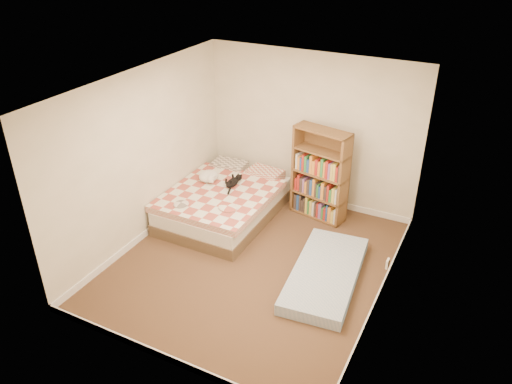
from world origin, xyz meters
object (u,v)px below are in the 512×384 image
at_px(floor_mattress, 325,274).
at_px(white_dog, 209,176).
at_px(black_cat, 233,182).
at_px(bed, 226,201).
at_px(bookshelf, 320,185).

bearing_deg(floor_mattress, white_dog, 152.77).
bearing_deg(black_cat, floor_mattress, -22.15).
xyz_separation_m(bed, floor_mattress, (1.99, -0.82, -0.17)).
relative_size(bed, black_cat, 3.74).
distance_m(black_cat, white_dog, 0.42).
height_order(bed, white_dog, white_dog).
bearing_deg(bookshelf, white_dog, -148.47).
distance_m(bed, floor_mattress, 2.16).
relative_size(bed, floor_mattress, 1.15).
bearing_deg(bookshelf, floor_mattress, -54.10).
bearing_deg(bed, bookshelf, 27.09).
relative_size(bed, white_dog, 5.84).
height_order(black_cat, white_dog, white_dog).
distance_m(bookshelf, floor_mattress, 1.71).
distance_m(floor_mattress, black_cat, 2.20).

